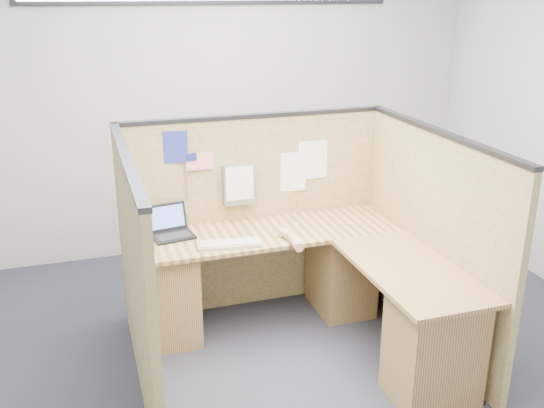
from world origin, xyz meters
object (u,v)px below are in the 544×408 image
object	(u,v)px
l_desk	(310,293)
keyboard	(229,244)
mouse	(285,234)
laptop	(172,228)

from	to	relation	value
l_desk	keyboard	bearing A→B (deg)	157.25
l_desk	keyboard	size ratio (longest dim) A/B	4.32
l_desk	keyboard	world-z (taller)	keyboard
keyboard	mouse	xyz separation A→B (m)	(0.42, 0.04, 0.01)
l_desk	keyboard	xyz separation A→B (m)	(-0.52, 0.22, 0.35)
l_desk	laptop	size ratio (longest dim) A/B	6.24
laptop	keyboard	distance (m)	0.47
l_desk	keyboard	distance (m)	0.66
keyboard	mouse	world-z (taller)	mouse
laptop	mouse	distance (m)	0.81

